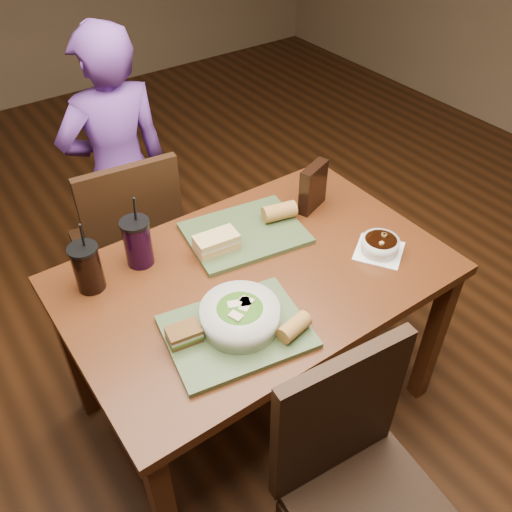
{
  "coord_description": "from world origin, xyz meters",
  "views": [
    {
      "loc": [
        -0.8,
        -1.12,
        2.01
      ],
      "look_at": [
        0.0,
        0.0,
        0.82
      ],
      "focal_mm": 38.0,
      "sensor_mm": 36.0,
      "label": 1
    }
  ],
  "objects_px": {
    "salad_bowl": "(240,315)",
    "dining_table": "(256,290)",
    "tray_near": "(237,332)",
    "sandwich_far": "(216,243)",
    "diner": "(120,173)",
    "tray_far": "(245,233)",
    "sandwich_near": "(184,334)",
    "cup_berry": "(138,242)",
    "baguette_far": "(279,212)",
    "cup_cola": "(87,267)",
    "baguette_near": "(294,327)",
    "chair_near": "(356,477)",
    "chip_bag": "(313,187)",
    "chair_far": "(130,240)",
    "soup_bowl": "(380,245)"
  },
  "relations": [
    {
      "from": "sandwich_far",
      "to": "tray_far",
      "type": "bearing_deg",
      "value": 11.27
    },
    {
      "from": "tray_far",
      "to": "sandwich_far",
      "type": "bearing_deg",
      "value": -168.73
    },
    {
      "from": "chip_bag",
      "to": "diner",
      "type": "bearing_deg",
      "value": 101.22
    },
    {
      "from": "diner",
      "to": "salad_bowl",
      "type": "distance_m",
      "value": 1.16
    },
    {
      "from": "tray_far",
      "to": "sandwich_near",
      "type": "height_order",
      "value": "sandwich_near"
    },
    {
      "from": "tray_near",
      "to": "salad_bowl",
      "type": "xyz_separation_m",
      "value": [
        0.02,
        0.01,
        0.05
      ]
    },
    {
      "from": "baguette_near",
      "to": "chip_bag",
      "type": "bearing_deg",
      "value": 45.69
    },
    {
      "from": "chair_near",
      "to": "sandwich_far",
      "type": "bearing_deg",
      "value": 84.99
    },
    {
      "from": "chair_near",
      "to": "tray_near",
      "type": "height_order",
      "value": "chair_near"
    },
    {
      "from": "baguette_near",
      "to": "cup_berry",
      "type": "height_order",
      "value": "cup_berry"
    },
    {
      "from": "chair_near",
      "to": "baguette_far",
      "type": "xyz_separation_m",
      "value": [
        0.36,
        0.85,
        0.27
      ]
    },
    {
      "from": "tray_far",
      "to": "chip_bag",
      "type": "relative_size",
      "value": 2.23
    },
    {
      "from": "tray_near",
      "to": "chair_near",
      "type": "bearing_deg",
      "value": -80.43
    },
    {
      "from": "tray_far",
      "to": "sandwich_far",
      "type": "relative_size",
      "value": 2.62
    },
    {
      "from": "salad_bowl",
      "to": "chip_bag",
      "type": "relative_size",
      "value": 1.28
    },
    {
      "from": "diner",
      "to": "baguette_far",
      "type": "height_order",
      "value": "diner"
    },
    {
      "from": "chip_bag",
      "to": "sandwich_far",
      "type": "bearing_deg",
      "value": 162.69
    },
    {
      "from": "tray_far",
      "to": "salad_bowl",
      "type": "relative_size",
      "value": 1.74
    },
    {
      "from": "salad_bowl",
      "to": "tray_far",
      "type": "bearing_deg",
      "value": 53.79
    },
    {
      "from": "salad_bowl",
      "to": "dining_table",
      "type": "bearing_deg",
      "value": 44.07
    },
    {
      "from": "soup_bowl",
      "to": "baguette_near",
      "type": "distance_m",
      "value": 0.52
    },
    {
      "from": "dining_table",
      "to": "diner",
      "type": "height_order",
      "value": "diner"
    },
    {
      "from": "baguette_far",
      "to": "cup_cola",
      "type": "relative_size",
      "value": 0.48
    },
    {
      "from": "tray_near",
      "to": "sandwich_far",
      "type": "relative_size",
      "value": 2.62
    },
    {
      "from": "chair_near",
      "to": "sandwich_near",
      "type": "xyz_separation_m",
      "value": [
        -0.23,
        0.54,
        0.26
      ]
    },
    {
      "from": "baguette_far",
      "to": "diner",
      "type": "bearing_deg",
      "value": 111.48
    },
    {
      "from": "dining_table",
      "to": "tray_near",
      "type": "relative_size",
      "value": 3.1
    },
    {
      "from": "sandwich_far",
      "to": "baguette_far",
      "type": "relative_size",
      "value": 1.26
    },
    {
      "from": "salad_bowl",
      "to": "chip_bag",
      "type": "height_order",
      "value": "chip_bag"
    },
    {
      "from": "chair_near",
      "to": "cup_cola",
      "type": "height_order",
      "value": "cup_cola"
    },
    {
      "from": "dining_table",
      "to": "tray_far",
      "type": "relative_size",
      "value": 3.1
    },
    {
      "from": "diner",
      "to": "sandwich_far",
      "type": "distance_m",
      "value": 0.82
    },
    {
      "from": "cup_berry",
      "to": "diner",
      "type": "bearing_deg",
      "value": 72.23
    },
    {
      "from": "chair_near",
      "to": "tray_far",
      "type": "relative_size",
      "value": 2.28
    },
    {
      "from": "salad_bowl",
      "to": "baguette_far",
      "type": "distance_m",
      "value": 0.56
    },
    {
      "from": "chair_far",
      "to": "cup_berry",
      "type": "bearing_deg",
      "value": -105.24
    },
    {
      "from": "cup_cola",
      "to": "dining_table",
      "type": "bearing_deg",
      "value": -27.4
    },
    {
      "from": "dining_table",
      "to": "chair_far",
      "type": "xyz_separation_m",
      "value": [
        -0.19,
        0.69,
        -0.14
      ]
    },
    {
      "from": "tray_near",
      "to": "salad_bowl",
      "type": "bearing_deg",
      "value": 30.33
    },
    {
      "from": "baguette_far",
      "to": "baguette_near",
      "type": "bearing_deg",
      "value": -122.78
    },
    {
      "from": "tray_far",
      "to": "diner",
      "type": "bearing_deg",
      "value": 101.63
    },
    {
      "from": "salad_bowl",
      "to": "sandwich_far",
      "type": "height_order",
      "value": "salad_bowl"
    },
    {
      "from": "diner",
      "to": "salad_bowl",
      "type": "height_order",
      "value": "diner"
    },
    {
      "from": "cup_cola",
      "to": "chip_bag",
      "type": "height_order",
      "value": "cup_cola"
    },
    {
      "from": "chair_far",
      "to": "cup_berry",
      "type": "height_order",
      "value": "cup_berry"
    },
    {
      "from": "tray_near",
      "to": "tray_far",
      "type": "bearing_deg",
      "value": 52.59
    },
    {
      "from": "sandwich_near",
      "to": "cup_berry",
      "type": "distance_m",
      "value": 0.42
    },
    {
      "from": "baguette_near",
      "to": "chip_bag",
      "type": "xyz_separation_m",
      "value": [
        0.48,
        0.49,
        0.05
      ]
    },
    {
      "from": "chair_near",
      "to": "cup_berry",
      "type": "xyz_separation_m",
      "value": [
        -0.17,
        0.95,
        0.31
      ]
    },
    {
      "from": "baguette_near",
      "to": "cup_cola",
      "type": "distance_m",
      "value": 0.7
    }
  ]
}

